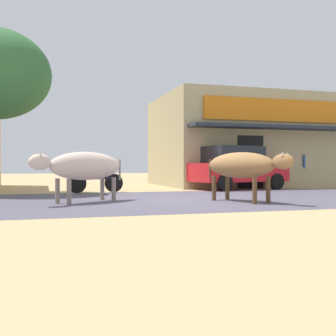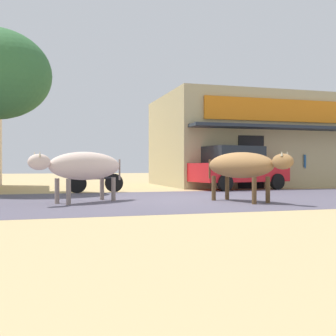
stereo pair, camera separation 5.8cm
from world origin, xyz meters
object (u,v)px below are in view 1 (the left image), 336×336
(cow_far_dark, at_px, (242,166))
(pedestrian_by_shop, at_px, (300,165))
(parked_hatchback_car, at_px, (237,167))
(parked_motorcycle, at_px, (96,179))
(cow_near_brown, at_px, (84,166))

(cow_far_dark, distance_m, pedestrian_by_shop, 8.05)
(parked_hatchback_car, relative_size, parked_motorcycle, 2.09)
(parked_hatchback_car, height_order, cow_far_dark, parked_hatchback_car)
(cow_far_dark, bearing_deg, cow_near_brown, 165.91)
(cow_far_dark, xyz_separation_m, pedestrian_by_shop, (5.58, 5.80, 0.01))
(parked_motorcycle, relative_size, cow_near_brown, 0.76)
(cow_far_dark, bearing_deg, pedestrian_by_shop, 46.12)
(cow_near_brown, xyz_separation_m, cow_far_dark, (3.78, -0.95, 0.02))
(pedestrian_by_shop, bearing_deg, cow_near_brown, -152.61)
(cow_near_brown, bearing_deg, parked_hatchback_car, 34.60)
(parked_hatchback_car, height_order, pedestrian_by_shop, parked_hatchback_car)
(parked_motorcycle, relative_size, pedestrian_by_shop, 1.20)
(pedestrian_by_shop, bearing_deg, parked_motorcycle, -172.38)
(cow_near_brown, bearing_deg, parked_motorcycle, 78.93)
(parked_hatchback_car, bearing_deg, parked_motorcycle, -174.45)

